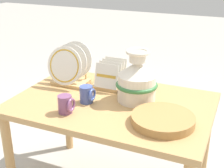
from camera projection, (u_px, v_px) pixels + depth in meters
display_table at (112, 114)px, 1.86m from camera, size 1.15×0.77×0.66m
ceramic_vase at (137, 80)px, 1.80m from camera, size 0.25×0.25×0.31m
dish_rack_round_plates at (69, 69)px, 2.04m from camera, size 0.25×0.21×0.27m
dish_rack_square_plates at (111, 80)px, 2.01m from camera, size 0.23×0.19×0.18m
wicker_charger_stack at (163, 119)px, 1.58m from camera, size 0.32×0.32×0.04m
mug_plum_glaze at (66, 104)px, 1.68m from camera, size 0.08×0.08×0.10m
mug_cobalt_glaze at (87, 94)px, 1.80m from camera, size 0.08×0.08×0.10m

